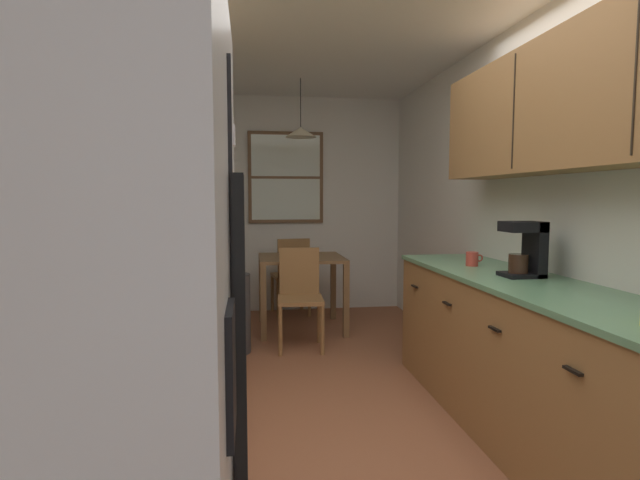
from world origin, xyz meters
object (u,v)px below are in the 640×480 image
Objects in this scene: coffee_maker at (527,248)px; trash_bin at (231,313)px; stove_range at (121,448)px; dining_chair_far at (292,273)px; dining_table at (301,269)px; refrigerator at (46,436)px; dining_chair_near at (300,293)px; storage_canister at (150,273)px; mug_by_coffeemaker at (472,259)px; microwave_over_range at (72,101)px.

trash_bin is at bearing 136.85° from coffee_maker.
stove_range reaches higher than dining_chair_far.
refrigerator is at bearing -103.22° from dining_table.
stove_range is 1.22× the size of dining_chair_near.
refrigerator reaches higher than storage_canister.
stove_range reaches higher than trash_bin.
dining_chair_far is at bearing 73.33° from storage_canister.
dining_chair_near is at bearing 129.77° from mug_by_coffeemaker.
stove_range is 2.76m from dining_chair_near.
stove_range is 3.92m from dining_chair_far.
stove_range reaches higher than dining_table.
dining_table is (0.99, 3.20, 0.16)m from stove_range.
mug_by_coffeemaker is (1.96, 0.71, -0.05)m from storage_canister.
coffee_maker is 0.50m from mug_by_coffeemaker.
stove_range is at bearing -107.16° from dining_table.
dining_chair_far is at bearing 112.41° from mug_by_coffeemaker.
dining_table is 4.20× the size of storage_canister.
trash_bin is 2.02m from storage_canister.
dining_chair_far is at bearing 79.03° from refrigerator.
trash_bin is 5.83× the size of mug_by_coffeemaker.
stove_range is 1.84× the size of microwave_over_range.
mug_by_coffeemaker reaches higher than trash_bin.
stove_range is 3.36m from dining_table.
refrigerator is 3.48m from dining_chair_near.
dining_chair_far is (1.06, 3.80, -1.18)m from microwave_over_range.
trash_bin is (-0.62, -0.08, -0.15)m from dining_chair_near.
storage_canister is at bearing -173.66° from coffee_maker.
microwave_over_range is 2.88m from trash_bin.
stove_range is 1.58× the size of trash_bin.
storage_canister is (-0.92, -1.96, 0.50)m from dining_chair_near.
dining_table is 0.95× the size of dining_chair_near.
dining_table is 0.62m from dining_chair_near.
trash_bin is at bearing -173.07° from dining_chair_near.
dining_chair_far reaches higher than dining_table.
dining_table is at bearing 71.00° from microwave_over_range.
refrigerator is at bearing -100.97° from dining_chair_far.
dining_chair_near is 2.16m from coffee_maker.
dining_table is at bearing 44.28° from trash_bin.
dining_chair_near is 4.42× the size of storage_canister.
coffee_maker is at bearing -56.43° from dining_chair_near.
storage_canister reaches higher than mug_by_coffeemaker.
coffee_maker is (2.07, 0.23, 0.07)m from storage_canister.
storage_canister is at bearing -106.67° from dining_chair_far.
dining_chair_far is 2.78× the size of coffee_maker.
refrigerator is 5.50× the size of coffee_maker.
coffee_maker is (2.00, 1.62, 0.18)m from refrigerator.
coffee_maker is at bearing -69.14° from dining_chair_far.
mug_by_coffeemaker is (1.66, -1.18, 0.60)m from trash_bin.
microwave_over_range is 3.54m from dining_table.
storage_canister is (-0.95, -3.17, 0.50)m from dining_chair_far.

